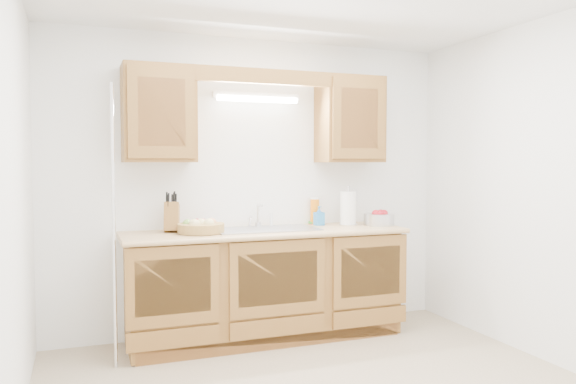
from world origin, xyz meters
name	(u,v)px	position (x,y,z in m)	size (l,w,h in m)	color
room	(326,195)	(0.00, 0.00, 1.25)	(3.52, 3.50, 2.50)	tan
base_cabinets	(266,285)	(0.00, 1.20, 0.44)	(2.20, 0.60, 0.86)	brown
countertop	(266,232)	(0.00, 1.19, 0.88)	(2.30, 0.63, 0.04)	tan
upper_cabinet_left	(159,114)	(-0.83, 1.33, 1.83)	(0.55, 0.33, 0.75)	brown
upper_cabinet_right	(350,120)	(0.83, 1.33, 1.83)	(0.55, 0.33, 0.75)	brown
valance	(266,76)	(0.00, 1.19, 2.14)	(2.20, 0.05, 0.12)	brown
fluorescent_fixture	(257,97)	(0.00, 1.42, 2.00)	(0.76, 0.08, 0.08)	white
sink	(265,238)	(0.00, 1.21, 0.83)	(0.84, 0.46, 0.36)	#9E9EA3
wire_shelf_pole	(114,227)	(-1.20, 0.94, 1.00)	(0.03, 0.03, 2.00)	silver
outlet_plate	(353,195)	(0.95, 1.49, 1.15)	(0.08, 0.01, 0.12)	white
fruit_basket	(201,227)	(-0.54, 1.16, 0.95)	(0.48, 0.48, 0.11)	#AD8745
knife_block	(172,217)	(-0.74, 1.33, 1.02)	(0.15, 0.21, 0.33)	brown
orange_canister	(315,211)	(0.54, 1.44, 1.02)	(0.09, 0.09, 0.24)	orange
soap_bottle	(319,216)	(0.54, 1.34, 0.98)	(0.08, 0.08, 0.17)	#287DC8
sponge	(315,223)	(0.54, 1.44, 0.91)	(0.13, 0.11, 0.02)	#CC333F
paper_towel	(348,209)	(0.78, 1.26, 1.05)	(0.17, 0.17, 0.35)	silver
apple_bowl	(379,218)	(1.03, 1.16, 0.96)	(0.31, 0.31, 0.14)	silver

